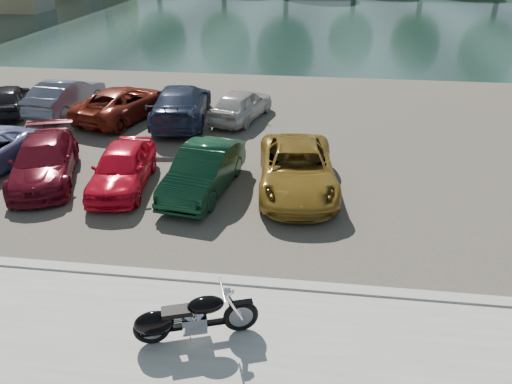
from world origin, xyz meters
TOP-DOWN VIEW (x-y plane):
  - ground at (0.00, 0.00)m, footprint 200.00×200.00m
  - kerb at (0.00, 2.00)m, footprint 60.00×0.30m
  - parking_lot at (0.00, 11.00)m, footprint 60.00×18.00m
  - river at (0.00, 40.00)m, footprint 120.00×40.00m
  - motorcycle at (-0.11, 0.18)m, footprint 2.25×1.05m
  - car_3 at (-6.13, 6.37)m, footprint 3.12×4.65m
  - car_4 at (-3.58, 6.21)m, footprint 1.94×3.91m
  - car_5 at (-1.12, 6.27)m, footprint 1.96×4.15m
  - car_6 at (1.59, 6.70)m, footprint 2.67×4.96m
  - car_8 at (-10.82, 12.24)m, footprint 2.74×3.95m
  - car_9 at (-8.53, 12.78)m, footprint 1.94×4.34m
  - car_10 at (-5.83, 12.28)m, footprint 3.34×5.08m
  - car_11 at (-3.37, 12.20)m, footprint 2.68×5.31m
  - car_12 at (-1.01, 12.74)m, footprint 2.47×4.00m

SIDE VIEW (x-z plane):
  - ground at x=0.00m, z-range 0.00..0.00m
  - river at x=0.00m, z-range 0.00..0.00m
  - parking_lot at x=0.00m, z-range 0.00..0.04m
  - kerb at x=0.00m, z-range 0.00..0.14m
  - motorcycle at x=-0.11m, z-range 0.04..1.09m
  - car_8 at x=-10.82m, z-range 0.04..1.29m
  - car_3 at x=-6.13m, z-range 0.04..1.29m
  - car_12 at x=-1.01m, z-range 0.04..1.31m
  - car_4 at x=-3.58m, z-range 0.04..1.32m
  - car_10 at x=-5.83m, z-range 0.04..1.34m
  - car_5 at x=-1.12m, z-range 0.04..1.36m
  - car_6 at x=1.59m, z-range 0.04..1.36m
  - car_9 at x=-8.53m, z-range 0.04..1.42m
  - car_11 at x=-3.37m, z-range 0.04..1.52m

